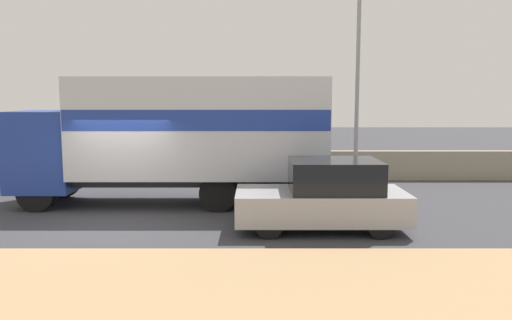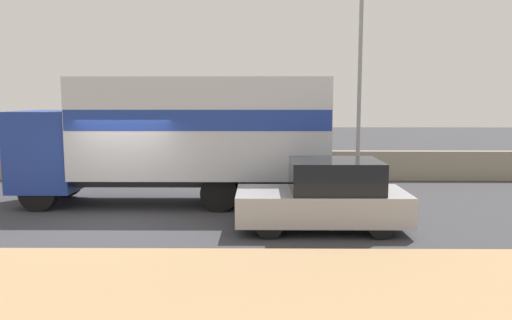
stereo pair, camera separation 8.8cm
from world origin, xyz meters
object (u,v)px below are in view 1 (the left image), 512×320
at_px(street_lamp, 359,60).
at_px(pedestrian, 38,159).
at_px(box_truck, 183,132).
at_px(car_hatchback, 326,196).

xyz_separation_m(street_lamp, pedestrian, (-11.36, 0.06, -3.50)).
height_order(box_truck, car_hatchback, box_truck).
distance_m(street_lamp, car_hatchback, 7.35).
bearing_deg(pedestrian, box_truck, -30.74).
height_order(street_lamp, car_hatchback, street_lamp).
bearing_deg(box_truck, pedestrian, -30.74).
bearing_deg(street_lamp, car_hatchback, -107.50).
bearing_deg(street_lamp, pedestrian, 179.67).
xyz_separation_m(car_hatchback, pedestrian, (-9.43, 6.18, 0.10)).
bearing_deg(pedestrian, street_lamp, -0.33).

